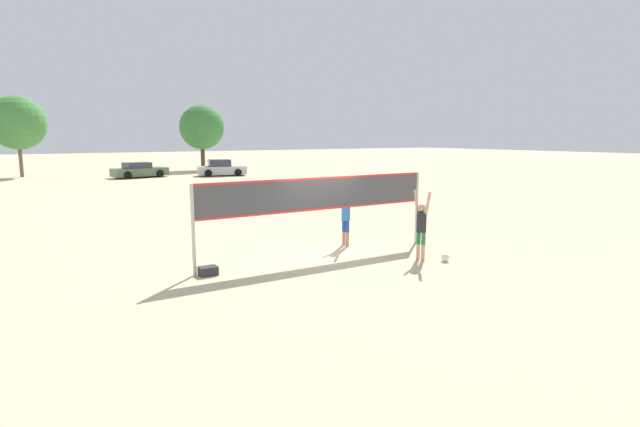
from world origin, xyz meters
The scene contains 10 objects.
ground_plane centered at (0.00, 0.00, 0.00)m, with size 200.00×200.00×0.00m, color beige.
volleyball_net centered at (0.00, 0.00, 1.74)m, with size 7.62×0.09×2.35m.
player_spiker centered at (2.26, -1.84, 1.05)m, with size 0.28×0.69×2.01m.
player_blocker centered at (1.50, 0.84, 1.07)m, with size 0.28×0.69×2.04m.
volleyball centered at (2.72, -2.35, 0.12)m, with size 0.23×0.23×0.23m.
gear_bag centered at (-3.47, -0.16, 0.11)m, with size 0.46×0.33×0.23m.
parked_car_near centered at (8.41, 30.23, 0.64)m, with size 4.47×2.70×1.44m.
parked_car_far centered at (1.77, 32.15, 0.59)m, with size 4.68×2.55×1.29m.
tree_left_cluster centered at (-6.74, 38.01, 4.61)m, with size 4.57×4.57×6.91m.
tree_right_cluster centered at (9.59, 38.61, 4.38)m, with size 4.55×4.55×6.67m.
Camera 1 is at (-7.55, -12.17, 3.53)m, focal length 28.00 mm.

